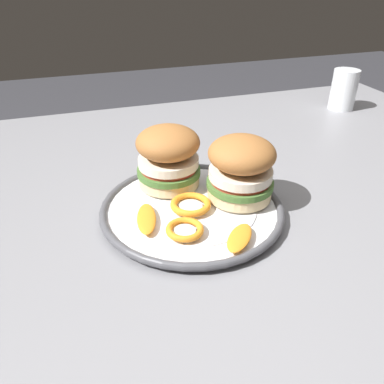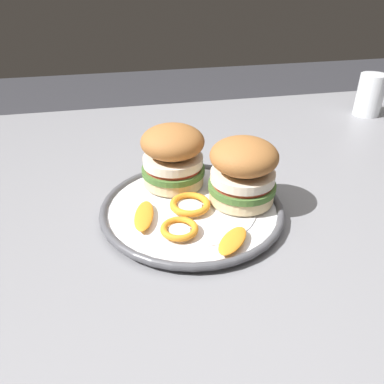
# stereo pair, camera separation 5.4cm
# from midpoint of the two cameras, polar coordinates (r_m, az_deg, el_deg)

# --- Properties ---
(dining_table) EXTENTS (1.33, 1.04, 0.76)m
(dining_table) POSITION_cam_midpoint_polar(r_m,az_deg,el_deg) (0.70, 8.43, -8.04)
(dining_table) COLOR gray
(dining_table) RESTS_ON ground
(dinner_plate) EXTENTS (0.28, 0.28, 0.02)m
(dinner_plate) POSITION_cam_midpoint_polar(r_m,az_deg,el_deg) (0.60, 2.55, -2.55)
(dinner_plate) COLOR white
(dinner_plate) RESTS_ON dining_table
(sandwich_half_left) EXTENTS (0.14, 0.14, 0.10)m
(sandwich_half_left) POSITION_cam_midpoint_polar(r_m,az_deg,el_deg) (0.64, -0.39, 5.39)
(sandwich_half_left) COLOR beige
(sandwich_half_left) RESTS_ON dinner_plate
(sandwich_half_right) EXTENTS (0.15, 0.15, 0.10)m
(sandwich_half_right) POSITION_cam_midpoint_polar(r_m,az_deg,el_deg) (0.60, 9.82, 3.09)
(sandwich_half_right) COLOR beige
(sandwich_half_right) RESTS_ON dinner_plate
(orange_peel_curled) EXTENTS (0.06, 0.06, 0.01)m
(orange_peel_curled) POSITION_cam_midpoint_polar(r_m,az_deg,el_deg) (0.54, 1.00, -5.51)
(orange_peel_curled) COLOR orange
(orange_peel_curled) RESTS_ON dinner_plate
(orange_peel_strip_long) EXTENTS (0.04, 0.08, 0.01)m
(orange_peel_strip_long) POSITION_cam_midpoint_polar(r_m,az_deg,el_deg) (0.57, -4.36, -3.54)
(orange_peel_strip_long) COLOR orange
(orange_peel_strip_long) RESTS_ON dinner_plate
(orange_peel_strip_short) EXTENTS (0.07, 0.07, 0.01)m
(orange_peel_strip_short) POSITION_cam_midpoint_polar(r_m,az_deg,el_deg) (0.53, 8.92, -7.12)
(orange_peel_strip_short) COLOR orange
(orange_peel_strip_short) RESTS_ON dinner_plate
(orange_peel_small_curl) EXTENTS (0.09, 0.09, 0.01)m
(orange_peel_small_curl) POSITION_cam_midpoint_polar(r_m,az_deg,el_deg) (0.59, 2.32, -1.91)
(orange_peel_small_curl) COLOR orange
(orange_peel_small_curl) RESTS_ON dinner_plate
(drinking_glass) EXTENTS (0.07, 0.07, 0.10)m
(drinking_glass) POSITION_cam_midpoint_polar(r_m,az_deg,el_deg) (1.11, 25.86, 12.34)
(drinking_glass) COLOR white
(drinking_glass) RESTS_ON dining_table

